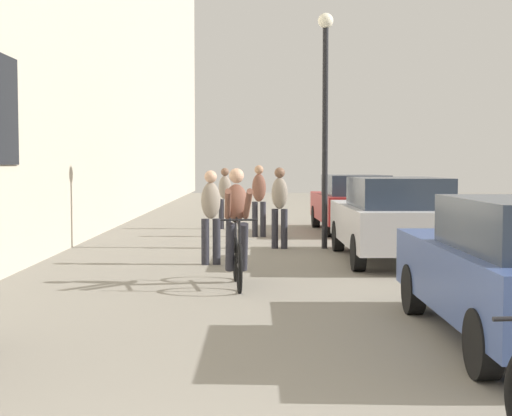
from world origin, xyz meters
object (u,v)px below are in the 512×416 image
Objects in this scene: pedestrian_mid at (280,203)px; street_lamp at (325,100)px; pedestrian_far at (259,196)px; pedestrian_furthest at (225,195)px; pedestrian_near at (211,212)px; parked_car_second at (393,218)px; parked_car_third at (352,202)px; cyclist_on_bicycle at (237,230)px.

pedestrian_mid is 0.35× the size of street_lamp.
pedestrian_far is 1.05× the size of pedestrian_furthest.
pedestrian_near is at bearing -100.06° from pedestrian_far.
pedestrian_mid reaches higher than parked_car_second.
pedestrian_near is 0.99× the size of pedestrian_furthest.
pedestrian_furthest reaches higher than parked_car_second.
pedestrian_near is 0.39× the size of parked_car_third.
pedestrian_far reaches higher than cyclist_on_bicycle.
street_lamp reaches higher than cyclist_on_bicycle.
parked_car_second is (3.30, 0.47, -0.14)m from pedestrian_near.
parked_car_second is (1.04, -2.03, -2.31)m from street_lamp.
cyclist_on_bicycle reaches higher than pedestrian_furthest.
parked_car_second is at bearing -90.60° from parked_car_third.
pedestrian_far reaches higher than pedestrian_furthest.
cyclist_on_bicycle is 1.00× the size of pedestrian_far.
pedestrian_far is 0.41× the size of parked_car_third.
street_lamp reaches higher than pedestrian_furthest.
cyclist_on_bicycle is 9.00m from parked_car_third.
parked_car_second is 5.85m from parked_car_third.
street_lamp reaches higher than pedestrian_far.
pedestrian_far is at bearing 117.79° from street_lamp.
street_lamp is 1.13× the size of parked_car_second.
pedestrian_near is 7.16m from parked_car_third.
cyclist_on_bicycle is 7.30m from pedestrian_far.
pedestrian_mid is at bearing -81.01° from pedestrian_far.
pedestrian_near reaches higher than parked_car_second.
parked_car_second is at bearing -62.82° from street_lamp.
pedestrian_near is at bearing -171.81° from parked_car_second.
street_lamp is at bearing 48.03° from pedestrian_near.
pedestrian_far is at bearing 86.87° from cyclist_on_bicycle.
parked_car_second is at bearing -64.10° from pedestrian_furthest.
cyclist_on_bicycle reaches higher than pedestrian_mid.
pedestrian_far is 2.39m from pedestrian_furthest.
pedestrian_mid is 0.40× the size of parked_car_second.
parked_car_second is at bearing -45.59° from pedestrian_mid.
pedestrian_furthest is 0.39× the size of parked_car_third.
cyclist_on_bicycle is 9.51m from pedestrian_furthest.
pedestrian_near is (-0.50, 2.21, 0.13)m from cyclist_on_bicycle.
pedestrian_near is 3.33m from parked_car_second.
pedestrian_furthest is 0.34× the size of street_lamp.
pedestrian_mid is 2.35m from street_lamp.
cyclist_on_bicycle is at bearing -77.20° from pedestrian_near.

